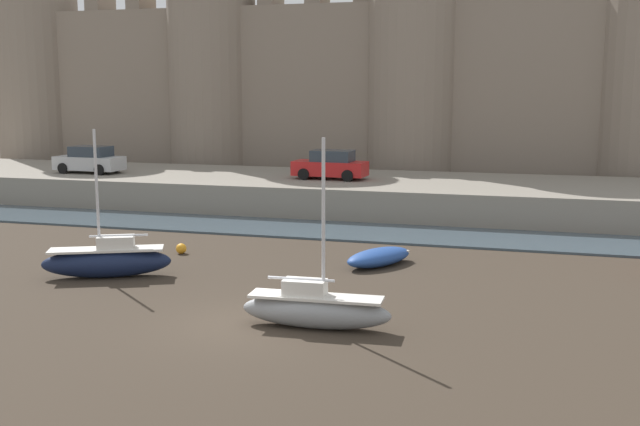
{
  "coord_description": "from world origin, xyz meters",
  "views": [
    {
      "loc": [
        7.77,
        -19.23,
        6.65
      ],
      "look_at": [
        0.94,
        4.87,
        2.5
      ],
      "focal_mm": 42.0,
      "sensor_mm": 36.0,
      "label": 1
    }
  ],
  "objects_px": {
    "rowboat_near_channel_left": "(379,257)",
    "sailboat_foreground_centre": "(107,260)",
    "car_quay_east": "(90,160)",
    "sailboat_near_channel_right": "(315,308)",
    "mooring_buoy_mid_mud": "(181,249)",
    "car_quay_centre_east": "(331,165)"
  },
  "relations": [
    {
      "from": "sailboat_near_channel_right",
      "to": "car_quay_east",
      "type": "xyz_separation_m",
      "value": [
        -19.88,
        19.85,
        1.88
      ]
    },
    {
      "from": "rowboat_near_channel_left",
      "to": "sailboat_foreground_centre",
      "type": "bearing_deg",
      "value": -153.99
    },
    {
      "from": "car_quay_east",
      "to": "car_quay_centre_east",
      "type": "height_order",
      "value": "same"
    },
    {
      "from": "rowboat_near_channel_left",
      "to": "mooring_buoy_mid_mud",
      "type": "height_order",
      "value": "rowboat_near_channel_left"
    },
    {
      "from": "rowboat_near_channel_left",
      "to": "sailboat_near_channel_right",
      "type": "distance_m",
      "value": 7.91
    },
    {
      "from": "rowboat_near_channel_left",
      "to": "car_quay_centre_east",
      "type": "height_order",
      "value": "car_quay_centre_east"
    },
    {
      "from": "rowboat_near_channel_left",
      "to": "car_quay_centre_east",
      "type": "relative_size",
      "value": 0.81
    },
    {
      "from": "sailboat_foreground_centre",
      "to": "mooring_buoy_mid_mud",
      "type": "relative_size",
      "value": 12.31
    },
    {
      "from": "rowboat_near_channel_left",
      "to": "car_quay_east",
      "type": "distance_m",
      "value": 23.49
    },
    {
      "from": "mooring_buoy_mid_mud",
      "to": "car_quay_centre_east",
      "type": "distance_m",
      "value": 13.56
    },
    {
      "from": "sailboat_foreground_centre",
      "to": "car_quay_east",
      "type": "xyz_separation_m",
      "value": [
        -11.12,
        16.33,
        1.83
      ]
    },
    {
      "from": "rowboat_near_channel_left",
      "to": "sailboat_near_channel_right",
      "type": "bearing_deg",
      "value": -91.71
    },
    {
      "from": "sailboat_near_channel_right",
      "to": "mooring_buoy_mid_mud",
      "type": "height_order",
      "value": "sailboat_near_channel_right"
    },
    {
      "from": "car_quay_east",
      "to": "rowboat_near_channel_left",
      "type": "bearing_deg",
      "value": -30.69
    },
    {
      "from": "sailboat_foreground_centre",
      "to": "car_quay_east",
      "type": "bearing_deg",
      "value": 124.26
    },
    {
      "from": "mooring_buoy_mid_mud",
      "to": "car_quay_east",
      "type": "relative_size",
      "value": 0.1
    },
    {
      "from": "sailboat_near_channel_right",
      "to": "car_quay_centre_east",
      "type": "distance_m",
      "value": 21.54
    },
    {
      "from": "sailboat_near_channel_right",
      "to": "car_quay_east",
      "type": "bearing_deg",
      "value": 135.04
    },
    {
      "from": "mooring_buoy_mid_mud",
      "to": "car_quay_east",
      "type": "distance_m",
      "value": 17.12
    },
    {
      "from": "rowboat_near_channel_left",
      "to": "mooring_buoy_mid_mud",
      "type": "xyz_separation_m",
      "value": [
        -8.2,
        -0.15,
        -0.13
      ]
    },
    {
      "from": "sailboat_near_channel_right",
      "to": "mooring_buoy_mid_mud",
      "type": "relative_size",
      "value": 12.49
    },
    {
      "from": "car_quay_east",
      "to": "car_quay_centre_east",
      "type": "relative_size",
      "value": 1.0
    }
  ]
}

